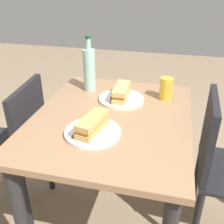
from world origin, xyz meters
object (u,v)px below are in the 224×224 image
object	(u,v)px
beer_glass	(166,89)
chair_far	(17,144)
dining_table	(112,140)
baguette_sandwich_far	(121,92)
knife_near	(80,129)
knife_far	(111,97)
baguette_sandwich_near	(92,124)
plate_near	(93,132)
water_bottle	(89,69)
chair_near	(223,165)
plate_far	(121,99)

from	to	relation	value
beer_glass	chair_far	bearing A→B (deg)	107.02
dining_table	baguette_sandwich_far	distance (m)	0.27
knife_near	knife_far	world-z (taller)	same
dining_table	baguette_sandwich_near	xyz separation A→B (m)	(-0.18, 0.04, 0.19)
plate_near	beer_glass	size ratio (longest dim) A/B	2.02
baguette_sandwich_far	water_bottle	distance (m)	0.25
beer_glass	chair_near	bearing A→B (deg)	-116.34
chair_far	knife_far	xyz separation A→B (m)	(0.16, -0.53, 0.29)
water_bottle	plate_far	bearing A→B (deg)	-114.86
dining_table	plate_far	xyz separation A→B (m)	(0.18, -0.01, 0.15)
beer_glass	water_bottle	bearing A→B (deg)	87.15
plate_near	plate_far	xyz separation A→B (m)	(0.36, -0.05, 0.00)
knife_far	plate_near	bearing A→B (deg)	-179.74
knife_near	water_bottle	bearing A→B (deg)	12.74
baguette_sandwich_near	baguette_sandwich_far	distance (m)	0.36
baguette_sandwich_far	knife_far	xyz separation A→B (m)	(-0.01, 0.05, -0.03)
chair_near	knife_near	distance (m)	0.78
dining_table	chair_far	xyz separation A→B (m)	(0.01, 0.58, -0.12)
chair_far	knife_far	size ratio (longest dim) A/B	4.93
baguette_sandwich_near	knife_far	size ratio (longest dim) A/B	1.12
chair_near	knife_far	xyz separation A→B (m)	(0.08, 0.62, 0.29)
chair_far	baguette_sandwich_near	bearing A→B (deg)	-109.19
knife_far	plate_far	bearing A→B (deg)	-76.90
water_bottle	beer_glass	bearing A→B (deg)	-92.85
chair_near	baguette_sandwich_far	size ratio (longest dim) A/B	4.53
dining_table	knife_far	size ratio (longest dim) A/B	5.24
plate_far	chair_near	bearing A→B (deg)	-99.06
plate_near	plate_far	distance (m)	0.36
baguette_sandwich_near	chair_far	bearing A→B (deg)	70.81
chair_far	baguette_sandwich_far	xyz separation A→B (m)	(0.18, -0.59, 0.32)
chair_far	plate_far	size ratio (longest dim) A/B	3.55
plate_far	baguette_sandwich_far	bearing A→B (deg)	-90.00
chair_far	knife_near	world-z (taller)	chair_far
chair_near	plate_near	bearing A→B (deg)	113.52
beer_glass	plate_far	bearing A→B (deg)	108.02
plate_far	baguette_sandwich_near	bearing A→B (deg)	171.87
dining_table	baguette_sandwich_far	size ratio (longest dim) A/B	4.81
dining_table	baguette_sandwich_near	world-z (taller)	baguette_sandwich_near
chair_near	baguette_sandwich_far	world-z (taller)	chair_near
dining_table	chair_near	distance (m)	0.60
chair_far	knife_far	bearing A→B (deg)	-73.04
knife_near	beer_glass	distance (m)	0.56
plate_far	beer_glass	distance (m)	0.25
plate_near	water_bottle	distance (m)	0.50
dining_table	knife_far	world-z (taller)	knife_far
plate_near	knife_near	xyz separation A→B (m)	(-0.00, 0.06, 0.01)
chair_near	plate_far	size ratio (longest dim) A/B	3.55
chair_far	baguette_sandwich_far	world-z (taller)	chair_far
water_bottle	beer_glass	size ratio (longest dim) A/B	2.60
baguette_sandwich_near	water_bottle	xyz separation A→B (m)	(0.46, 0.16, 0.08)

